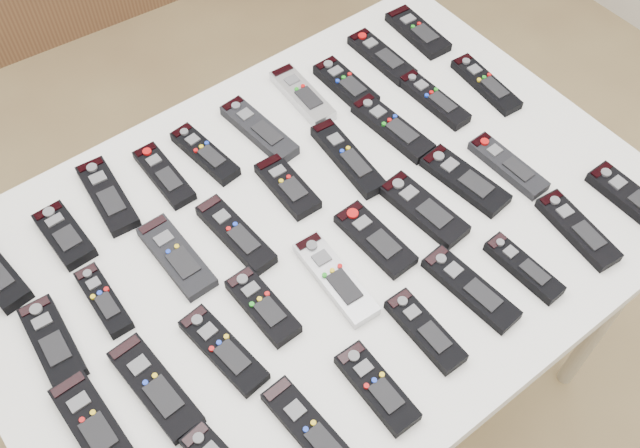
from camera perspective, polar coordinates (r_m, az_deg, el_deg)
ground at (r=2.03m, az=-3.57°, el=-12.31°), size 4.00×4.00×0.00m
table at (r=1.37m, az=0.00°, el=-1.88°), size 1.25×0.88×0.78m
remote_1 at (r=1.38m, az=-19.76°, el=-0.85°), size 0.06×0.14×0.02m
remote_2 at (r=1.41m, az=-16.64°, el=2.18°), size 0.07×0.19×0.02m
remote_3 at (r=1.42m, az=-12.37°, el=3.83°), size 0.05×0.16×0.02m
remote_4 at (r=1.44m, az=-9.19°, el=5.56°), size 0.06×0.17×0.02m
remote_5 at (r=1.46m, az=-4.90°, el=7.50°), size 0.07×0.20×0.02m
remote_6 at (r=1.53m, az=-1.43°, el=10.25°), size 0.06×0.18×0.02m
remote_7 at (r=1.55m, az=2.08°, el=11.06°), size 0.06×0.16×0.02m
remote_8 at (r=1.62m, az=4.95°, el=13.19°), size 0.05×0.18×0.02m
remote_9 at (r=1.70m, az=7.82°, el=14.98°), size 0.07×0.17×0.02m
remote_10 at (r=1.27m, az=-20.62°, el=-8.78°), size 0.07×0.17×0.02m
remote_11 at (r=1.28m, az=-16.92°, el=-5.85°), size 0.05×0.15×0.02m
remote_12 at (r=1.30m, az=-11.41°, el=-2.57°), size 0.06×0.18×0.02m
remote_13 at (r=1.31m, az=-6.75°, el=-0.84°), size 0.06×0.19×0.02m
remote_14 at (r=1.37m, az=-2.62°, el=3.04°), size 0.06×0.15×0.02m
remote_15 at (r=1.41m, az=2.23°, el=5.30°), size 0.06×0.20×0.02m
remote_16 at (r=1.47m, az=5.80°, el=7.66°), size 0.06×0.20×0.02m
remote_17 at (r=1.54m, az=9.06°, el=9.81°), size 0.05×0.18×0.02m
remote_18 at (r=1.59m, az=13.13°, el=10.84°), size 0.06×0.19×0.02m
remote_19 at (r=1.19m, az=-17.72°, el=-15.00°), size 0.06×0.18×0.02m
remote_20 at (r=1.19m, az=-13.05°, el=-12.58°), size 0.07×0.20×0.02m
remote_21 at (r=1.20m, az=-7.74°, el=-9.94°), size 0.07×0.18×0.02m
remote_22 at (r=1.22m, az=-4.60°, el=-6.58°), size 0.06×0.15×0.02m
remote_23 at (r=1.25m, az=1.23°, el=-4.37°), size 0.07×0.20×0.02m
remote_24 at (r=1.30m, az=4.43°, el=-1.21°), size 0.07×0.17×0.02m
remote_25 at (r=1.35m, az=8.29°, el=1.16°), size 0.08×0.18×0.02m
remote_26 at (r=1.40m, az=11.52°, el=3.45°), size 0.08×0.19×0.02m
remote_27 at (r=1.45m, az=14.80°, el=4.55°), size 0.05×0.17×0.02m
remote_30 at (r=1.13m, az=-0.49°, el=-16.45°), size 0.06×0.20×0.02m
remote_31 at (r=1.16m, az=4.57°, el=-12.92°), size 0.05×0.16×0.02m
remote_32 at (r=1.21m, az=8.40°, el=-8.45°), size 0.05×0.16×0.02m
remote_33 at (r=1.27m, az=11.94°, el=-5.07°), size 0.07×0.19×0.02m
remote_34 at (r=1.31m, az=15.97°, el=-3.40°), size 0.05×0.16×0.02m
remote_35 at (r=1.39m, az=19.92°, el=-0.42°), size 0.07×0.18×0.02m
remote_36 at (r=1.47m, az=23.73°, el=1.78°), size 0.05×0.18×0.02m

